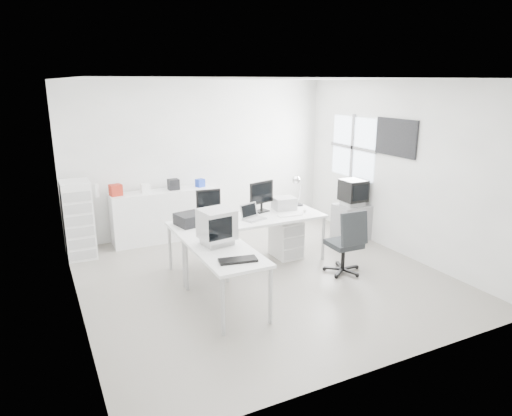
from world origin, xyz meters
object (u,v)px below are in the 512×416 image
inkjet_printer (193,219)px  crt_tv (353,193)px  laptop (254,213)px  side_desk (225,278)px  sideboard (164,215)px  main_desk (249,242)px  office_chair (344,241)px  laser_printer (284,203)px  tv_cabinet (351,222)px  crt_monitor (217,227)px  drawer_pedestal (286,239)px  lcd_monitor_large (262,197)px  filing_cabinet (78,220)px  lcd_monitor_small (208,204)px

inkjet_printer → crt_tv: crt_tv is taller
laptop → inkjet_printer: bearing=148.3°
side_desk → crt_tv: bearing=24.2°
sideboard → main_desk: bearing=-63.4°
office_chair → side_desk: bearing=-172.6°
inkjet_printer → laser_printer: bearing=-7.3°
tv_cabinet → sideboard: sideboard is taller
laser_printer → sideboard: (-1.61, 1.50, -0.39)m
crt_monitor → laser_printer: bearing=25.5°
drawer_pedestal → lcd_monitor_large: lcd_monitor_large is taller
lcd_monitor_large → crt_tv: bearing=-14.8°
inkjet_printer → filing_cabinet: bearing=124.5°
drawer_pedestal → office_chair: 1.07m
lcd_monitor_small → tv_cabinet: (2.74, 0.02, -0.67)m
inkjet_printer → crt_monitor: crt_monitor is taller
laptop → sideboard: size_ratio=0.19×
office_chair → sideboard: size_ratio=0.55×
laser_printer → crt_monitor: 1.93m
drawer_pedestal → inkjet_printer: (-1.55, 0.05, 0.53)m
main_desk → office_chair: size_ratio=2.41×
lcd_monitor_large → side_desk: bearing=-146.9°
main_desk → lcd_monitor_large: 0.75m
laptop → crt_monitor: size_ratio=0.77×
drawer_pedestal → sideboard: size_ratio=0.33×
crt_monitor → office_chair: crt_monitor is taller
laptop → sideboard: bearing=97.4°
laser_printer → inkjet_printer: bearing=-170.6°
side_desk → lcd_monitor_small: lcd_monitor_small is taller
drawer_pedestal → sideboard: sideboard is taller
lcd_monitor_small → lcd_monitor_large: size_ratio=0.97×
crt_tv → drawer_pedestal: bearing=-171.7°
laptop → filing_cabinet: bearing=126.6°
side_desk → drawer_pedestal: size_ratio=2.33×
main_desk → crt_monitor: crt_monitor is taller
lcd_monitor_large → laser_printer: size_ratio=1.40×
side_desk → lcd_monitor_large: size_ratio=2.89×
side_desk → sideboard: size_ratio=0.77×
laptop → drawer_pedestal: bearing=-6.2°
crt_monitor → tv_cabinet: bearing=11.9°
crt_tv → inkjet_printer: bearing=-176.9°
drawer_pedestal → filing_cabinet: size_ratio=0.47×
main_desk → lcd_monitor_large: size_ratio=4.96×
side_desk → crt_monitor: size_ratio=3.06×
lcd_monitor_small → crt_monitor: (-0.30, -1.10, -0.01)m
inkjet_printer → crt_tv: (3.04, 0.17, 0.03)m
laser_printer → sideboard: bearing=142.2°
lcd_monitor_large → office_chair: lcd_monitor_large is taller
tv_cabinet → crt_tv: bearing=-90.0°
main_desk → office_chair: bearing=-38.6°
main_desk → lcd_monitor_small: size_ratio=5.13×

